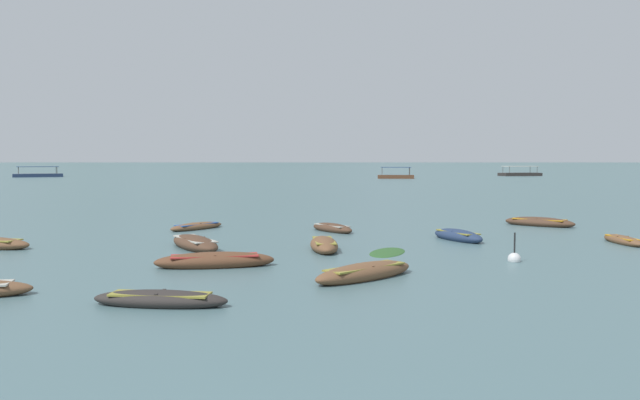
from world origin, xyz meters
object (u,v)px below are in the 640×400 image
(rowboat_13, at_px, (215,261))
(ferry_1, at_px, (38,175))
(rowboat_10, at_px, (623,240))
(rowboat_8, at_px, (160,299))
(rowboat_12, at_px, (539,222))
(ferry_2, at_px, (396,176))
(rowboat_1, at_px, (197,226))
(rowboat_0, at_px, (365,272))
(rowboat_5, at_px, (195,243))
(rowboat_3, at_px, (458,236))
(ferry_0, at_px, (520,174))
(mooring_buoy, at_px, (514,259))
(rowboat_11, at_px, (324,245))
(rowboat_4, at_px, (332,228))

(rowboat_13, xyz_separation_m, ferry_1, (-50.49, 123.72, 0.24))
(rowboat_10, xyz_separation_m, ferry_1, (-68.30, 118.64, 0.30))
(rowboat_8, xyz_separation_m, rowboat_12, (18.11, 18.93, 0.04))
(ferry_2, bearing_deg, rowboat_1, -107.07)
(rowboat_0, bearing_deg, ferry_1, 113.70)
(rowboat_5, xyz_separation_m, rowboat_13, (1.30, -4.90, -0.00))
(rowboat_0, relative_size, rowboat_5, 0.88)
(rowboat_3, height_order, ferry_0, ferry_0)
(rowboat_8, bearing_deg, ferry_1, 110.94)
(rowboat_0, height_order, rowboat_5, rowboat_5)
(rowboat_0, xyz_separation_m, rowboat_5, (-6.27, 7.51, 0.01))
(rowboat_8, distance_m, rowboat_13, 6.05)
(rowboat_8, bearing_deg, ferry_2, 76.23)
(rowboat_0, height_order, ferry_0, ferry_0)
(rowboat_3, bearing_deg, rowboat_5, -171.04)
(rowboat_1, height_order, rowboat_12, rowboat_12)
(rowboat_1, height_order, mooring_buoy, mooring_buoy)
(ferry_2, bearing_deg, rowboat_12, -95.77)
(mooring_buoy, bearing_deg, rowboat_12, 63.49)
(rowboat_11, relative_size, mooring_buoy, 2.94)
(ferry_1, height_order, ferry_2, same)
(rowboat_1, bearing_deg, rowboat_8, -86.00)
(rowboat_13, xyz_separation_m, ferry_2, (26.70, 106.39, 0.24))
(rowboat_3, xyz_separation_m, mooring_buoy, (0.26, -6.46, -0.09))
(rowboat_12, xyz_separation_m, mooring_buoy, (-6.29, -12.60, -0.08))
(ferry_1, bearing_deg, rowboat_1, -66.50)
(mooring_buoy, bearing_deg, ferry_0, 68.56)
(rowboat_11, relative_size, rowboat_13, 0.84)
(rowboat_5, relative_size, rowboat_10, 1.45)
(rowboat_10, bearing_deg, mooring_buoy, -145.20)
(rowboat_10, bearing_deg, rowboat_3, 166.41)
(rowboat_10, distance_m, ferry_1, 136.89)
(rowboat_8, height_order, ferry_1, ferry_1)
(rowboat_3, height_order, rowboat_11, rowboat_11)
(rowboat_1, xyz_separation_m, ferry_2, (28.84, 93.88, 0.30))
(rowboat_1, relative_size, rowboat_13, 0.80)
(rowboat_0, height_order, rowboat_4, rowboat_0)
(rowboat_10, height_order, ferry_2, ferry_2)
(rowboat_10, bearing_deg, rowboat_8, -149.30)
(rowboat_8, relative_size, ferry_0, 0.37)
(rowboat_5, bearing_deg, rowboat_0, -50.15)
(ferry_0, xyz_separation_m, ferry_1, (-111.00, -2.77, 0.00))
(rowboat_4, xyz_separation_m, rowboat_5, (-6.44, -5.97, 0.04))
(rowboat_10, xyz_separation_m, rowboat_11, (-13.63, -1.11, 0.06))
(rowboat_10, height_order, rowboat_11, rowboat_11)
(rowboat_3, bearing_deg, rowboat_4, 143.84)
(ferry_1, xyz_separation_m, mooring_buoy, (61.46, -123.39, -0.33))
(rowboat_1, height_order, rowboat_8, rowboat_8)
(rowboat_3, relative_size, ferry_2, 0.48)
(rowboat_12, xyz_separation_m, ferry_0, (43.25, 113.55, 0.25))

